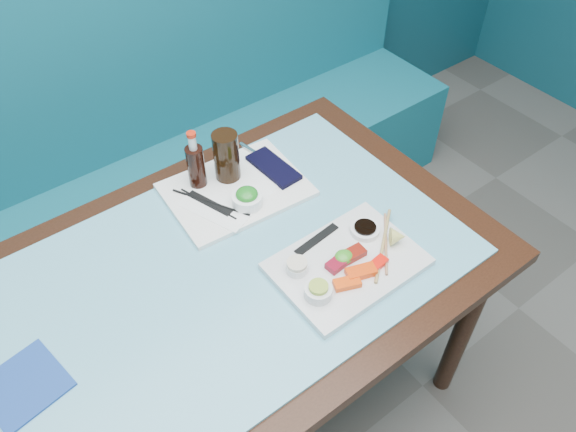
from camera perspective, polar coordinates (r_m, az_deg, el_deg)
booth_bench at (r=2.27m, az=-17.07°, el=2.06°), size 3.00×0.56×1.17m
dining_table at (r=1.52m, az=-6.11°, el=-7.53°), size 1.40×0.90×0.75m
glass_top at (r=1.45m, az=-6.38°, el=-5.50°), size 1.22×0.76×0.01m
sashimi_plate at (r=1.45m, az=6.02°, el=-4.88°), size 0.37×0.27×0.02m
salmon_left at (r=1.39m, az=6.02°, el=-6.81°), size 0.07×0.05×0.02m
salmon_mid at (r=1.41m, az=7.42°, el=-5.66°), size 0.08×0.06×0.02m
salmon_right at (r=1.43m, az=9.03°, el=-4.85°), size 0.06×0.04×0.01m
tuna_left at (r=1.42m, az=5.03°, el=-4.86°), size 0.06×0.04×0.02m
tuna_right at (r=1.44m, az=6.69°, el=-3.81°), size 0.06×0.04×0.02m
seaweed_garnish at (r=1.43m, az=5.68°, el=-4.15°), size 0.06×0.06×0.03m
ramekin_wasabi at (r=1.36m, az=3.09°, el=-7.67°), size 0.07×0.07×0.03m
wasabi_fill at (r=1.34m, az=3.12°, el=-7.18°), size 0.05×0.05×0.01m
ramekin_ginger at (r=1.40m, az=0.91°, el=-5.28°), size 0.06×0.06×0.02m
ginger_fill at (r=1.39m, az=0.92°, el=-4.85°), size 0.06×0.06×0.01m
soy_dish at (r=1.51m, az=7.81°, el=-1.39°), size 0.10×0.10×0.02m
soy_fill at (r=1.50m, az=7.85°, el=-1.12°), size 0.08×0.08×0.01m
lemon_wedge at (r=1.48m, az=11.10°, el=-2.07°), size 0.06×0.06×0.05m
chopstick_sleeve at (r=1.48m, az=2.94°, el=-2.37°), size 0.15×0.04×0.00m
wooden_chopstick_a at (r=1.48m, az=9.63°, el=-2.86°), size 0.21×0.17×0.01m
wooden_chopstick_b at (r=1.49m, az=9.91°, el=-2.71°), size 0.15×0.16×0.01m
serving_tray at (r=1.64m, az=-5.31°, el=2.68°), size 0.41×0.32×0.01m
paper_placemat at (r=1.63m, az=-5.32°, el=2.89°), size 0.34×0.30×0.00m
seaweed_bowl at (r=1.57m, az=-4.16°, el=1.68°), size 0.10×0.10×0.03m
seaweed_salad at (r=1.55m, az=-4.20°, el=2.23°), size 0.06×0.06×0.03m
cola_glass at (r=1.62m, az=-6.28°, el=6.05°), size 0.10×0.10×0.15m
navy_pouch at (r=1.68m, az=-1.49°, el=4.96°), size 0.09×0.18×0.01m
fork at (r=1.74m, az=-3.69°, el=6.67°), size 0.03×0.10×0.01m
black_chopstick_a at (r=1.59m, az=-8.11°, el=1.25°), size 0.07×0.20×0.01m
black_chopstick_b at (r=1.59m, az=-7.86°, el=1.38°), size 0.12×0.22×0.01m
tray_sleeve at (r=1.59m, az=-7.98°, el=1.29°), size 0.07×0.15×0.00m
cola_bottle_body at (r=1.62m, az=-9.28°, el=4.77°), size 0.05×0.05×0.15m
cola_bottle_neck at (r=1.56m, az=-9.69°, el=7.37°), size 0.03×0.03×0.04m
cola_bottle_cap at (r=1.54m, az=-9.82°, el=8.16°), size 0.03×0.03×0.01m
blue_napkin at (r=1.39m, az=-25.22°, el=-15.29°), size 0.19×0.19×0.01m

